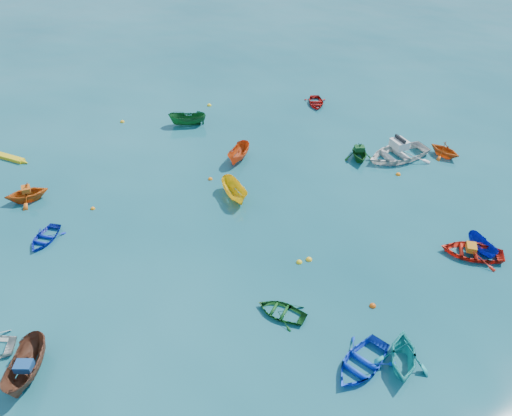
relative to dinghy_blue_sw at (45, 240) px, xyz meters
The scene contains 29 objects.
ground 10.01m from the dinghy_blue_sw, 25.17° to the left, with size 160.00×160.00×0.00m, color #0B4350.
dinghy_blue_sw is the anchor object (origin of this frame).
sampan_brown_mid 9.64m from the dinghy_blue_sw, 41.32° to the right, with size 1.28×3.40×1.32m, color brown.
dinghy_blue_se 19.59m from the dinghy_blue_sw, ahead, with size 2.40×3.36×0.70m, color blue.
dinghy_orange_w 4.74m from the dinghy_blue_sw, 155.01° to the left, with size 2.33×2.70×1.42m, color #D05913.
sampan_yellow_mid 12.08m from the dinghy_blue_sw, 54.95° to the left, with size 1.18×3.13×1.21m, color yellow.
dinghy_green_e 15.09m from the dinghy_blue_sw, 11.43° to the left, with size 1.85×2.58×0.54m, color #114B19.
dinghy_cyan_se 21.23m from the dinghy_blue_sw, ahead, with size 2.49×2.88×1.52m, color teal.
sampan_orange_n 14.68m from the dinghy_blue_sw, 72.79° to the left, with size 1.11×2.95×1.14m, color #D64A14.
dinghy_green_n 22.40m from the dinghy_blue_sw, 58.39° to the left, with size 2.17×2.52×1.33m, color #114C19.
dinghy_red_ne 25.17m from the dinghy_blue_sw, 30.79° to the left, with size 2.47×3.45×0.72m, color red.
sampan_blue_far 25.84m from the dinghy_blue_sw, 31.60° to the left, with size 0.87×2.32×0.90m, color #0D1BA3.
dinghy_red_far 26.05m from the dinghy_blue_sw, 79.83° to the left, with size 1.98×2.77×0.57m, color #A5120D.
dinghy_orange_far 28.60m from the dinghy_blue_sw, 53.72° to the left, with size 2.05×2.37×1.25m, color #CB5513.
sampan_green_far 16.33m from the dinghy_blue_sw, 98.48° to the left, with size 1.16×3.09×1.20m, color #135421.
kayak_yellow 11.02m from the dinghy_blue_sw, 155.82° to the left, with size 0.50×3.44×0.34m, color yellow, non-canonical shape.
motorboat_white 25.14m from the dinghy_blue_sw, 55.96° to the left, with size 3.59×5.01×1.64m, color silver.
tarp_blue_a 9.82m from the dinghy_blue_sw, 41.55° to the right, with size 0.75×0.56×0.36m, color navy.
tarp_orange_a 4.82m from the dinghy_blue_sw, 154.41° to the left, with size 0.69×0.52×0.33m, color #C85814.
tarp_green_b 22.46m from the dinghy_blue_sw, 58.63° to the left, with size 0.72×0.55×0.35m, color #10431B.
tarp_orange_b 25.07m from the dinghy_blue_sw, 30.83° to the left, with size 0.71×0.54×0.34m, color #C97014.
buoy_or_a 3.72m from the dinghy_blue_sw, 90.12° to the left, with size 0.30×0.30×0.30m, color orange.
buoy_ye_a 15.26m from the dinghy_blue_sw, 26.32° to the left, with size 0.35×0.35×0.35m, color yellow.
buoy_ye_b 15.35m from the dinghy_blue_sw, 118.66° to the left, with size 0.37×0.37×0.37m, color gold.
buoy_or_c 11.50m from the dinghy_blue_sw, 68.53° to the left, with size 0.32×0.32×0.32m, color orange.
buoy_ye_c 15.80m from the dinghy_blue_sw, 27.39° to the left, with size 0.36×0.36×0.36m, color yellow.
buoy_or_d 19.42m from the dinghy_blue_sw, 18.07° to the left, with size 0.35×0.35×0.35m, color #D2510B.
buoy_ye_d 20.33m from the dinghy_blue_sw, 99.10° to the left, with size 0.39×0.39×0.39m, color yellow.
buoy_or_e 23.94m from the dinghy_blue_sw, 51.13° to the left, with size 0.36×0.36×0.36m, color orange.
Camera 1 is at (14.12, -16.14, 19.52)m, focal length 35.00 mm.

